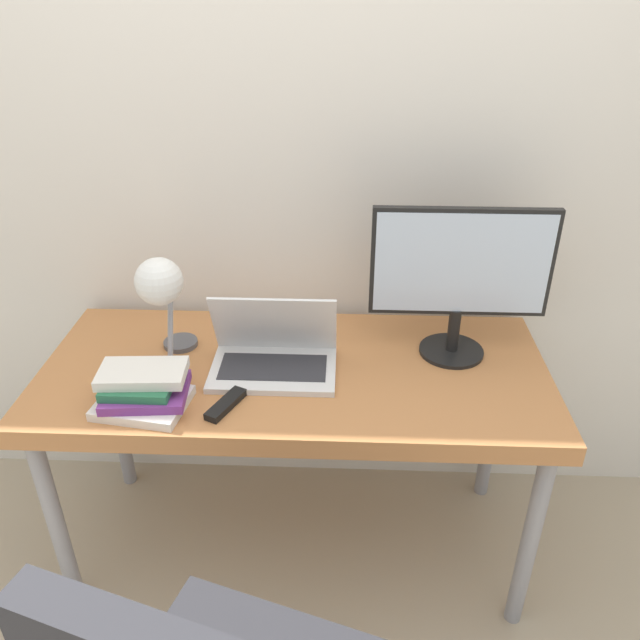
% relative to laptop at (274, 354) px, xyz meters
% --- Properties ---
extents(ground_plane, '(12.00, 12.00, 0.00)m').
position_rel_laptop_xyz_m(ground_plane, '(0.06, -0.32, -0.79)').
color(ground_plane, tan).
extents(wall_back, '(8.00, 0.05, 2.60)m').
position_rel_laptop_xyz_m(wall_back, '(0.06, 0.41, 0.51)').
color(wall_back, silver).
rests_on(wall_back, ground_plane).
extents(desk, '(1.50, 0.66, 0.74)m').
position_rel_laptop_xyz_m(desk, '(0.06, 0.01, -0.12)').
color(desk, '#B77542').
rests_on(desk, ground_plane).
extents(laptop, '(0.36, 0.24, 0.23)m').
position_rel_laptop_xyz_m(laptop, '(0.00, 0.00, 0.00)').
color(laptop, silver).
rests_on(laptop, desk).
extents(monitor, '(0.52, 0.20, 0.46)m').
position_rel_laptop_xyz_m(monitor, '(0.54, 0.11, 0.22)').
color(monitor, black).
rests_on(monitor, desk).
extents(desk_lamp, '(0.13, 0.24, 0.35)m').
position_rel_laptop_xyz_m(desk_lamp, '(-0.31, 0.00, 0.21)').
color(desk_lamp, '#4C4C51').
rests_on(desk_lamp, desk).
extents(book_stack, '(0.26, 0.21, 0.10)m').
position_rel_laptop_xyz_m(book_stack, '(-0.33, -0.19, -0.00)').
color(book_stack, silver).
rests_on(book_stack, desk).
extents(tv_remote, '(0.10, 0.15, 0.02)m').
position_rel_laptop_xyz_m(tv_remote, '(-0.11, -0.19, -0.04)').
color(tv_remote, black).
rests_on(tv_remote, desk).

